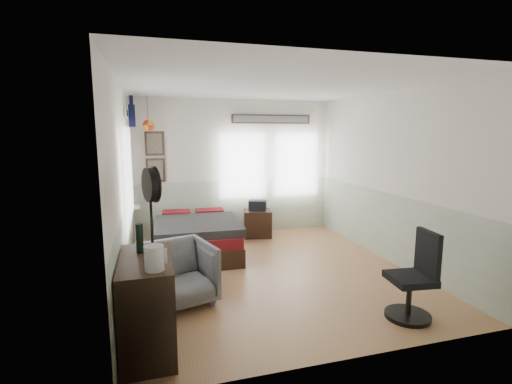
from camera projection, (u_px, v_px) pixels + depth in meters
ground_plane at (270, 272)px, 5.53m from camera, size 4.00×4.50×0.01m
room_shell at (261, 163)px, 5.43m from camera, size 4.02×4.52×2.71m
wall_decor at (179, 130)px, 6.75m from camera, size 3.55×1.32×1.44m
bed at (197, 237)px, 6.34m from camera, size 1.42×1.92×0.60m
dresser at (147, 304)px, 3.52m from camera, size 0.48×1.00×0.90m
armchair at (178, 274)px, 4.47m from camera, size 0.98×1.00×0.74m
nightstand at (258, 223)px, 7.36m from camera, size 0.61×0.53×0.53m
task_chair at (414, 283)px, 4.11m from camera, size 0.50×0.50×1.00m
kettle at (154, 258)px, 3.13m from camera, size 0.19×0.16×0.22m
bottle at (140, 238)px, 3.59m from camera, size 0.07×0.07×0.29m
stand_fan at (151, 186)px, 3.48m from camera, size 0.19×0.34×0.85m
black_bag at (258, 205)px, 7.30m from camera, size 0.40×0.33×0.20m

